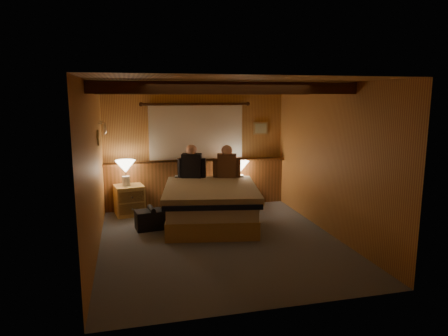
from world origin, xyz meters
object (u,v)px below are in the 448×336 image
object	(u,v)px
lamp_right	(240,168)
person_left	(192,164)
bed	(211,203)
lamp_left	(125,168)
nightstand_left	(129,200)
duffel_bag	(152,219)
nightstand_right	(242,195)
person_right	(227,164)

from	to	relation	value
lamp_right	person_left	world-z (taller)	person_left
bed	lamp_left	size ratio (longest dim) A/B	4.65
lamp_left	lamp_right	size ratio (longest dim) A/B	1.07
nightstand_left	person_left	xyz separation A→B (m)	(1.17, -0.11, 0.66)
person_left	duffel_bag	xyz separation A→B (m)	(-0.82, -0.82, -0.77)
nightstand_right	lamp_right	world-z (taller)	lamp_right
lamp_right	duffel_bag	world-z (taller)	lamp_right
bed	duffel_bag	size ratio (longest dim) A/B	3.88
nightstand_right	duffel_bag	bearing A→B (deg)	-140.71
nightstand_right	lamp_right	bearing A→B (deg)	-170.10
nightstand_right	lamp_left	size ratio (longest dim) A/B	1.07
lamp_left	person_right	world-z (taller)	person_right
nightstand_left	person_right	world-z (taller)	person_right
lamp_left	person_left	size ratio (longest dim) A/B	0.73
duffel_bag	lamp_right	bearing A→B (deg)	19.61
nightstand_left	lamp_left	bearing A→B (deg)	-165.15
duffel_bag	person_right	bearing A→B (deg)	16.78
person_left	bed	bearing A→B (deg)	-57.06
bed	nightstand_left	xyz separation A→B (m)	(-1.38, 0.86, -0.07)
nightstand_right	person_left	xyz separation A→B (m)	(-1.03, -0.14, 0.70)
bed	nightstand_left	distance (m)	1.63
lamp_left	person_left	bearing A→B (deg)	-4.01
bed	person_left	distance (m)	0.97
nightstand_left	person_left	size ratio (longest dim) A/B	0.90
lamp_left	lamp_right	distance (m)	2.22
duffel_bag	nightstand_left	bearing A→B (deg)	102.75
nightstand_right	lamp_left	xyz separation A→B (m)	(-2.25, -0.05, 0.66)
person_left	duffel_bag	size ratio (longest dim) A/B	1.14
bed	nightstand_right	bearing A→B (deg)	57.09
person_right	duffel_bag	world-z (taller)	person_right
bed	duffel_bag	world-z (taller)	bed
nightstand_right	person_left	size ratio (longest dim) A/B	0.78
lamp_right	duffel_bag	xyz separation A→B (m)	(-1.82, -0.96, -0.63)
nightstand_left	nightstand_right	world-z (taller)	nightstand_left
bed	nightstand_left	bearing A→B (deg)	158.14
bed	nightstand_right	world-z (taller)	bed
nightstand_left	lamp_right	bearing A→B (deg)	-9.68
person_left	person_right	bearing A→B (deg)	5.95
nightstand_right	duffel_bag	world-z (taller)	nightstand_right
bed	lamp_right	distance (m)	1.27
bed	nightstand_left	world-z (taller)	bed
bed	person_left	xyz separation A→B (m)	(-0.21, 0.75, 0.58)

